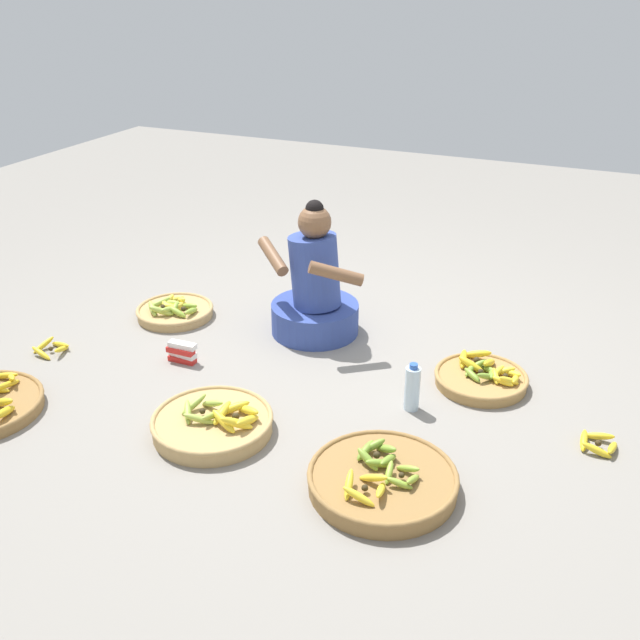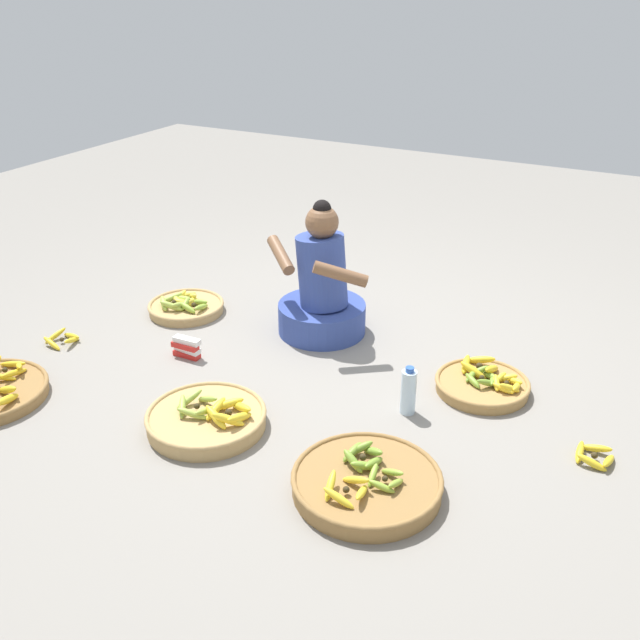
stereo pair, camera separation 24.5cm
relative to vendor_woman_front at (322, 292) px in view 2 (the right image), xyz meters
The scene contains 10 objects.
ground_plane 0.47m from the vendor_woman_front, 49.56° to the right, with size 10.00×10.00×0.00m, color gray.
vendor_woman_front is the anchor object (origin of this frame).
banana_basket_back_center 1.09m from the vendor_woman_front, 11.01° to the right, with size 0.49×0.49×0.13m.
banana_basket_front_center 0.93m from the vendor_woman_front, 169.60° to the right, with size 0.48×0.48×0.13m.
banana_basket_near_bicycle 1.50m from the vendor_woman_front, 54.96° to the right, with size 0.63×0.63×0.15m.
banana_basket_mid_right 1.16m from the vendor_woman_front, 90.68° to the right, with size 0.57×0.57×0.16m.
loose_bananas_near_vendor 1.53m from the vendor_woman_front, 146.64° to the right, with size 0.19×0.18×0.07m.
loose_bananas_mid_left 1.76m from the vendor_woman_front, 18.46° to the right, with size 0.17×0.16×0.07m.
water_bottle 0.98m from the vendor_woman_front, 36.40° to the right, with size 0.08×0.08×0.25m.
packet_carton_stack 0.84m from the vendor_woman_front, 129.57° to the right, with size 0.17×0.07×0.12m.
Camera 2 is at (1.55, -3.12, 1.97)m, focal length 40.54 mm.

